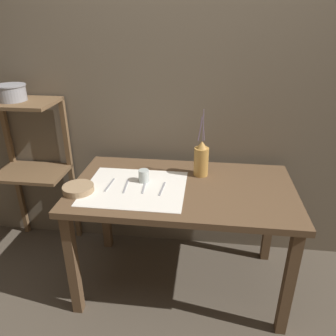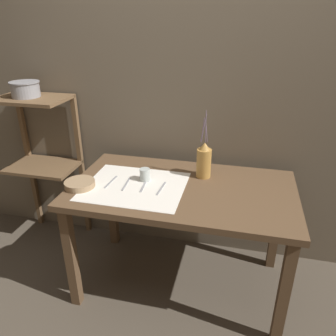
# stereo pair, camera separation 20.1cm
# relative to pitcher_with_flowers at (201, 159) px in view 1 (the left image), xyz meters

# --- Properties ---
(ground_plane) EXTENTS (12.00, 12.00, 0.00)m
(ground_plane) POSITION_rel_pitcher_with_flowers_xyz_m (-0.11, -0.18, -0.89)
(ground_plane) COLOR brown
(stone_wall_back) EXTENTS (7.00, 0.06, 2.40)m
(stone_wall_back) POSITION_rel_pitcher_with_flowers_xyz_m (-0.11, 0.33, 0.31)
(stone_wall_back) COLOR #6B5E4C
(stone_wall_back) RESTS_ON ground_plane
(wooden_table) EXTENTS (1.39, 0.79, 0.78)m
(wooden_table) POSITION_rel_pitcher_with_flowers_xyz_m (-0.11, -0.18, -0.21)
(wooden_table) COLOR brown
(wooden_table) RESTS_ON ground_plane
(wooden_shelf_unit) EXTENTS (0.52, 0.36, 1.22)m
(wooden_shelf_unit) POSITION_rel_pitcher_with_flowers_xyz_m (-1.28, 0.15, -0.04)
(wooden_shelf_unit) COLOR brown
(wooden_shelf_unit) RESTS_ON ground_plane
(linen_cloth) EXTENTS (0.62, 0.52, 0.00)m
(linen_cloth) POSITION_rel_pitcher_with_flowers_xyz_m (-0.40, -0.24, -0.11)
(linen_cloth) COLOR white
(linen_cloth) RESTS_ON wooden_table
(pitcher_with_flowers) EXTENTS (0.10, 0.10, 0.46)m
(pitcher_with_flowers) POSITION_rel_pitcher_with_flowers_xyz_m (0.00, 0.00, 0.00)
(pitcher_with_flowers) COLOR #B7843D
(pitcher_with_flowers) RESTS_ON wooden_table
(wooden_bowl) EXTENTS (0.19, 0.19, 0.04)m
(wooden_bowl) POSITION_rel_pitcher_with_flowers_xyz_m (-0.73, -0.32, -0.09)
(wooden_bowl) COLOR #9E7F5B
(wooden_bowl) RESTS_ON wooden_table
(glass_tumbler_near) EXTENTS (0.07, 0.07, 0.08)m
(glass_tumbler_near) POSITION_rel_pitcher_with_flowers_xyz_m (-0.36, -0.15, -0.07)
(glass_tumbler_near) COLOR #B7C1BC
(glass_tumbler_near) RESTS_ON wooden_table
(fork_inner) EXTENTS (0.02, 0.17, 0.00)m
(fork_inner) POSITION_rel_pitcher_with_flowers_xyz_m (-0.56, -0.22, -0.11)
(fork_inner) COLOR #939399
(fork_inner) RESTS_ON wooden_table
(knife_center) EXTENTS (0.02, 0.17, 0.00)m
(knife_center) POSITION_rel_pitcher_with_flowers_xyz_m (-0.46, -0.23, -0.11)
(knife_center) COLOR #939399
(knife_center) RESTS_ON wooden_table
(spoon_inner) EXTENTS (0.03, 0.18, 0.02)m
(spoon_inner) POSITION_rel_pitcher_with_flowers_xyz_m (-0.35, -0.17, -0.11)
(spoon_inner) COLOR #939399
(spoon_inner) RESTS_ON wooden_table
(fork_outer) EXTENTS (0.02, 0.17, 0.00)m
(fork_outer) POSITION_rel_pitcher_with_flowers_xyz_m (-0.23, -0.23, -0.11)
(fork_outer) COLOR #939399
(fork_outer) RESTS_ON wooden_table
(metal_pot_large) EXTENTS (0.21, 0.21, 0.11)m
(metal_pot_large) POSITION_rel_pitcher_with_flowers_xyz_m (-1.31, 0.10, 0.38)
(metal_pot_large) COLOR #939399
(metal_pot_large) RESTS_ON wooden_shelf_unit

